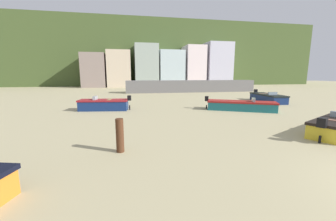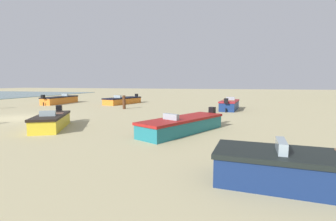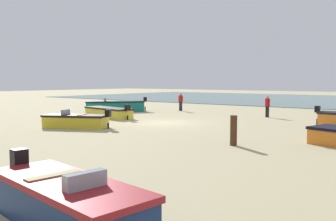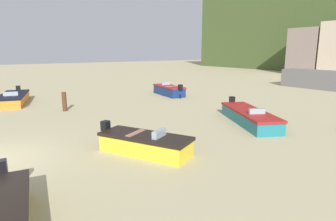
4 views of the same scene
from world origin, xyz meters
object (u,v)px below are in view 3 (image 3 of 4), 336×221
at_px(mooring_post_near_water, 234,130).
at_px(boat_yellow_4, 76,121).
at_px(boat_yellow_0, 108,112).
at_px(boat_teal_5, 115,106).
at_px(beach_walker_foreground, 267,104).
at_px(boat_navy_1, 66,202).
at_px(beach_walker_distant, 181,100).

bearing_deg(mooring_post_near_water, boat_yellow_4, 1.80).
relative_size(boat_yellow_4, mooring_post_near_water, 3.09).
height_order(boat_yellow_0, mooring_post_near_water, mooring_post_near_water).
bearing_deg(boat_teal_5, boat_yellow_4, 164.83).
relative_size(mooring_post_near_water, beach_walker_foreground, 0.78).
xyz_separation_m(boat_navy_1, beach_walker_distant, (13.87, -22.82, 0.51)).
relative_size(boat_teal_5, mooring_post_near_water, 3.85).
xyz_separation_m(boat_navy_1, beach_walker_foreground, (5.29, -21.96, 0.51)).
bearing_deg(boat_yellow_0, mooring_post_near_water, -101.36).
relative_size(mooring_post_near_water, beach_walker_distant, 0.78).
bearing_deg(boat_navy_1, beach_walker_distant, -141.25).
xyz_separation_m(boat_yellow_0, beach_walker_foreground, (-9.26, -7.33, 0.58)).
distance_m(beach_walker_foreground, beach_walker_distant, 8.62).
xyz_separation_m(boat_teal_5, mooring_post_near_water, (-16.30, 8.93, 0.15)).
height_order(boat_teal_5, beach_walker_distant, beach_walker_distant).
distance_m(boat_yellow_0, mooring_post_near_water, 13.90).
bearing_deg(boat_yellow_4, boat_navy_1, -155.58).
distance_m(boat_navy_1, boat_teal_5, 25.77).
distance_m(boat_teal_5, mooring_post_near_water, 18.59).
xyz_separation_m(boat_yellow_0, boat_teal_5, (3.34, -3.90, 0.11)).
bearing_deg(boat_yellow_4, boat_yellow_0, 2.75).
distance_m(boat_yellow_4, boat_teal_5, 11.22).
height_order(boat_navy_1, beach_walker_foreground, beach_walker_foreground).
distance_m(boat_teal_5, beach_walker_foreground, 13.07).
bearing_deg(beach_walker_foreground, boat_yellow_4, 92.63).
xyz_separation_m(boat_navy_1, boat_teal_5, (17.90, -18.54, 0.04)).
height_order(boat_yellow_4, beach_walker_distant, beach_walker_distant).
xyz_separation_m(boat_navy_1, boat_yellow_4, (11.54, -9.29, -0.05)).
bearing_deg(boat_navy_1, beach_walker_foreground, -158.98).
xyz_separation_m(boat_yellow_4, beach_walker_distant, (2.33, -13.53, 0.56)).
bearing_deg(boat_navy_1, boat_yellow_0, -127.68).
height_order(boat_yellow_0, beach_walker_distant, beach_walker_distant).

